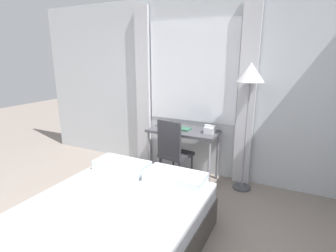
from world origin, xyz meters
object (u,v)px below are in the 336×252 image
object	(u,v)px
telephone	(210,129)
book	(181,129)
desk_chair	(173,150)
standing_lamp	(250,81)
desk	(183,135)
bed	(102,236)
mug	(160,124)

from	to	relation	value
telephone	book	world-z (taller)	telephone
desk_chair	standing_lamp	world-z (taller)	standing_lamp
standing_lamp	desk_chair	bearing A→B (deg)	-162.16
desk	desk_chair	distance (m)	0.30
standing_lamp	book	bearing A→B (deg)	-177.86
telephone	book	xyz separation A→B (m)	(-0.44, -0.01, -0.04)
bed	mug	xyz separation A→B (m)	(-0.44, 1.94, 0.56)
desk	mug	size ratio (longest dim) A/B	12.92
standing_lamp	book	distance (m)	1.20
standing_lamp	mug	distance (m)	1.50
telephone	standing_lamp	bearing A→B (deg)	2.82
bed	telephone	size ratio (longest dim) A/B	12.00
book	mug	distance (m)	0.38
standing_lamp	telephone	xyz separation A→B (m)	(-0.50, -0.02, -0.70)
desk_chair	bed	size ratio (longest dim) A/B	0.47
telephone	mug	bearing A→B (deg)	179.43
telephone	desk_chair	bearing A→B (deg)	-147.94
desk	desk_chair	size ratio (longest dim) A/B	1.07
telephone	mug	distance (m)	0.82
desk_chair	book	xyz separation A→B (m)	(0.01, 0.27, 0.25)
mug	bed	bearing A→B (deg)	-77.36
desk	book	distance (m)	0.10
desk	telephone	xyz separation A→B (m)	(0.40, 0.03, 0.13)
standing_lamp	book	world-z (taller)	standing_lamp
desk	bed	bearing A→B (deg)	-89.28
desk_chair	bed	bearing A→B (deg)	-77.92
desk_chair	desk	bearing A→B (deg)	90.33
bed	standing_lamp	bearing A→B (deg)	65.79
desk_chair	telephone	bearing A→B (deg)	41.84
bed	standing_lamp	xyz separation A→B (m)	(0.88, 1.96, 1.27)
desk	desk_chair	xyz separation A→B (m)	(-0.04, -0.25, -0.15)
standing_lamp	desk	bearing A→B (deg)	-176.80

